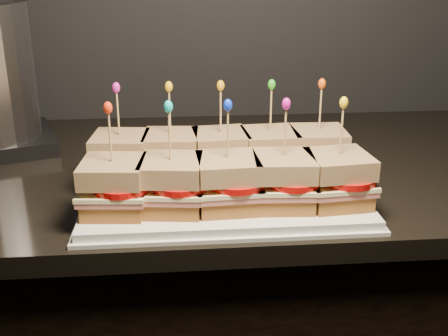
{
  "coord_description": "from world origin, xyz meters",
  "views": [
    {
      "loc": [
        0.25,
        0.73,
        1.25
      ],
      "look_at": [
        0.32,
        1.51,
        0.94
      ],
      "focal_mm": 45.0,
      "sensor_mm": 36.0,
      "label": 1
    }
  ],
  "objects": [
    {
      "name": "sandwich_3_bread_top",
      "position": [
        0.4,
        1.57,
        0.97
      ],
      "size": [
        0.09,
        0.09,
        0.03
      ],
      "primitive_type": "cube",
      "rotation": [
        0.0,
        0.0,
        0.06
      ],
      "color": "brown",
      "rests_on": "sandwich_3_tomato"
    },
    {
      "name": "sandwich_0_bread_bot",
      "position": [
        0.16,
        1.57,
        0.92
      ],
      "size": [
        0.09,
        0.09,
        0.02
      ],
      "primitive_type": "cube",
      "rotation": [
        0.0,
        0.0,
        -0.1
      ],
      "color": "brown",
      "rests_on": "platter"
    },
    {
      "name": "sandwich_5_ham",
      "position": [
        0.16,
        1.46,
        0.93
      ],
      "size": [
        0.1,
        0.1,
        0.01
      ],
      "primitive_type": "cube",
      "rotation": [
        0.0,
        0.0,
        -0.09
      ],
      "color": "#BB6E62",
      "rests_on": "sandwich_5_bread_bot"
    },
    {
      "name": "sandwich_7_pick",
      "position": [
        0.32,
        1.46,
        1.01
      ],
      "size": [
        0.0,
        0.0,
        0.09
      ],
      "primitive_type": "cylinder",
      "color": "tan",
      "rests_on": "sandwich_7_bread_top"
    },
    {
      "name": "sandwich_7_bread_bot",
      "position": [
        0.32,
        1.46,
        0.92
      ],
      "size": [
        0.09,
        0.09,
        0.02
      ],
      "primitive_type": "cube",
      "rotation": [
        0.0,
        0.0,
        0.05
      ],
      "color": "brown",
      "rests_on": "platter"
    },
    {
      "name": "sandwich_8_pick",
      "position": [
        0.4,
        1.46,
        1.01
      ],
      "size": [
        0.0,
        0.0,
        0.09
      ],
      "primitive_type": "cylinder",
      "color": "tan",
      "rests_on": "sandwich_8_bread_top"
    },
    {
      "name": "granite_slab",
      "position": [
        0.45,
        1.69,
        0.87
      ],
      "size": [
        2.27,
        0.64,
        0.03
      ],
      "primitive_type": "cube",
      "color": "black",
      "rests_on": "cabinet"
    },
    {
      "name": "sandwich_7_cheese",
      "position": [
        0.32,
        1.46,
        0.94
      ],
      "size": [
        0.1,
        0.09,
        0.01
      ],
      "primitive_type": "cube",
      "rotation": [
        0.0,
        0.0,
        0.05
      ],
      "color": "#FFF3AE",
      "rests_on": "sandwich_7_ham"
    },
    {
      "name": "sandwich_5_bread_bot",
      "position": [
        0.16,
        1.46,
        0.92
      ],
      "size": [
        0.09,
        0.09,
        0.02
      ],
      "primitive_type": "cube",
      "rotation": [
        0.0,
        0.0,
        -0.09
      ],
      "color": "brown",
      "rests_on": "platter"
    },
    {
      "name": "sandwich_8_bread_bot",
      "position": [
        0.4,
        1.46,
        0.92
      ],
      "size": [
        0.09,
        0.09,
        0.02
      ],
      "primitive_type": "cube",
      "rotation": [
        0.0,
        0.0,
        -0.06
      ],
      "color": "brown",
      "rests_on": "platter"
    },
    {
      "name": "sandwich_4_frill",
      "position": [
        0.48,
        1.57,
        1.06
      ],
      "size": [
        0.01,
        0.01,
        0.02
      ],
      "primitive_type": "ellipsoid",
      "color": "#F3540A",
      "rests_on": "sandwich_4_pick"
    },
    {
      "name": "sandwich_9_pick",
      "position": [
        0.48,
        1.46,
        1.01
      ],
      "size": [
        0.0,
        0.0,
        0.09
      ],
      "primitive_type": "cylinder",
      "color": "tan",
      "rests_on": "sandwich_9_bread_top"
    },
    {
      "name": "sandwich_6_pick",
      "position": [
        0.24,
        1.46,
        1.01
      ],
      "size": [
        0.0,
        0.0,
        0.09
      ],
      "primitive_type": "cylinder",
      "color": "tan",
      "rests_on": "sandwich_6_bread_top"
    },
    {
      "name": "sandwich_8_ham",
      "position": [
        0.4,
        1.46,
        0.93
      ],
      "size": [
        0.1,
        0.09,
        0.01
      ],
      "primitive_type": "cube",
      "rotation": [
        0.0,
        0.0,
        -0.06
      ],
      "color": "#BB6E62",
      "rests_on": "sandwich_8_bread_bot"
    },
    {
      "name": "sandwich_7_bread_top",
      "position": [
        0.32,
        1.46,
        0.97
      ],
      "size": [
        0.09,
        0.09,
        0.03
      ],
      "primitive_type": "cube",
      "rotation": [
        0.0,
        0.0,
        0.05
      ],
      "color": "brown",
      "rests_on": "sandwich_7_tomato"
    },
    {
      "name": "sandwich_9_ham",
      "position": [
        0.48,
        1.46,
        0.93
      ],
      "size": [
        0.1,
        0.1,
        0.01
      ],
      "primitive_type": "cube",
      "rotation": [
        0.0,
        0.0,
        0.1
      ],
      "color": "#BB6E62",
      "rests_on": "sandwich_9_bread_bot"
    },
    {
      "name": "sandwich_0_pick",
      "position": [
        0.16,
        1.57,
        1.01
      ],
      "size": [
        0.0,
        0.0,
        0.09
      ],
      "primitive_type": "cylinder",
      "color": "tan",
      "rests_on": "sandwich_0_bread_top"
    },
    {
      "name": "sandwich_9_bread_top",
      "position": [
        0.48,
        1.46,
        0.97
      ],
      "size": [
        0.09,
        0.09,
        0.03
      ],
      "primitive_type": "cube",
      "rotation": [
        0.0,
        0.0,
        0.1
      ],
      "color": "brown",
      "rests_on": "sandwich_9_tomato"
    },
    {
      "name": "sandwich_1_pick",
      "position": [
        0.24,
        1.57,
        1.01
      ],
      "size": [
        0.0,
        0.0,
        0.09
      ],
      "primitive_type": "cylinder",
      "color": "tan",
      "rests_on": "sandwich_1_bread_top"
    },
    {
      "name": "sandwich_2_bread_bot",
      "position": [
        0.32,
        1.57,
        0.92
      ],
      "size": [
        0.09,
        0.09,
        0.02
      ],
      "primitive_type": "cube",
      "rotation": [
        0.0,
        0.0,
        0.09
      ],
      "color": "brown",
      "rests_on": "platter"
    },
    {
      "name": "sandwich_5_frill",
      "position": [
        0.16,
        1.46,
        1.06
      ],
      "size": [
        0.01,
        0.01,
        0.02
      ],
      "primitive_type": "ellipsoid",
      "color": "red",
      "rests_on": "sandwich_5_pick"
    },
    {
      "name": "sandwich_8_frill",
      "position": [
        0.4,
        1.46,
        1.06
      ],
      "size": [
        0.01,
        0.01,
        0.02
      ],
      "primitive_type": "ellipsoid",
      "color": "#D3139E",
      "rests_on": "sandwich_8_pick"
    },
    {
      "name": "sandwich_6_bread_bot",
      "position": [
        0.24,
        1.46,
        0.92
      ],
      "size": [
        0.09,
        0.09,
        0.02
      ],
      "primitive_type": "cube",
      "rotation": [
        0.0,
        0.0,
        -0.12
      ],
      "color": "brown",
      "rests_on": "platter"
    },
    {
      "name": "sandwich_2_ham",
      "position": [
        0.32,
        1.57,
        0.93
      ],
      "size": [
        0.1,
        0.1,
        0.01
      ],
      "primitive_type": "cube",
      "rotation": [
        0.0,
        0.0,
        0.09
      ],
      "color": "#BB6E62",
      "rests_on": "sandwich_2_bread_bot"
    },
    {
      "name": "sandwich_8_cheese",
      "position": [
        0.4,
        1.46,
        0.94
      ],
      "size": [
        0.1,
        0.09,
        0.01
      ],
      "primitive_type": "cube",
      "rotation": [
        0.0,
        0.0,
        -0.06
      ],
      "color": "#FFF3AE",
      "rests_on": "sandwich_8_ham"
    },
    {
      "name": "sandwich_4_cheese",
      "position": [
        0.48,
        1.57,
        0.94
      ],
      "size": [
        0.1,
        0.09,
        0.01
      ],
      "primitive_type": "cube",
      "rotation": [
        0.0,
        0.0,
        -0.03
      ],
      "color": "#FFF3AE",
      "rests_on": "sandwich_4_ham"
    },
    {
      "name": "sandwich_2_cheese",
      "position": [
        0.32,
        1.57,
        0.94
      ],
      "size": [
        0.1,
        0.1,
        0.01
      ],
      "primitive_type": "cube",
      "rotation": [
        0.0,
        0.0,
        0.09
      ],
      "color": "#FFF3AE",
      "rests_on": "sandwich_2_ham"
    },
    {
      "name": "sandwich_1_frill",
      "position": [
        0.24,
        1.57,
        1.06
      ],
      "size": [
        0.01,
        0.01,
        0.02
      ],
      "primitive_type": "ellipsoid",
      "color": "#F1B40F",
      "rests_on": "sandwich_1_pick"
    },
    {
      "name": "sandwich_0_bread_top",
      "position": [
        0.16,
        1.57,
        0.97
      ],
      "size": [
        0.09,
        0.09,
        0.03
      ],
      "primitive_type": "cube",
      "rotation": [
        0.0,
        0.0,
        -0.1
      ],
      "color": "brown",
      "rests_on": "sandwich_0_tomato"
    },
    {
      "name": "sandwich_9_frill",
      "position": [
        0.48,
        1.46,
        1.06
      ],
      "size": [
        0.01,
        0.01,
        0.02
      ],
      "primitive_type": "ellipsoid",
      "color": "yellow",
      "rests_on": "sandwich_9_pick"
    },
    {
      "name": "sandwich_0_frill",
      "position": [
        0.16,
        1.57,
        1.06
      ],
      "size": [
        0.01,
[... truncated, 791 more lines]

